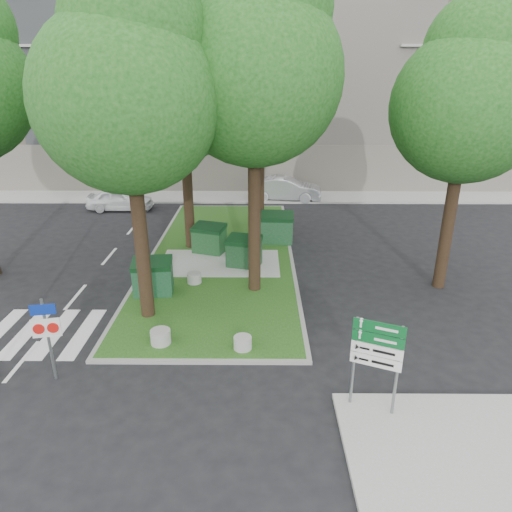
{
  "coord_description": "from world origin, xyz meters",
  "views": [
    {
      "loc": [
        2.17,
        -10.79,
        7.47
      ],
      "look_at": [
        2.06,
        3.03,
        2.0
      ],
      "focal_mm": 32.0,
      "sensor_mm": 36.0,
      "label": 1
    }
  ],
  "objects_px": {
    "bollard_right": "(243,343)",
    "bollard_mid": "(194,278)",
    "traffic_sign_pole": "(47,329)",
    "dumpster_a": "(153,277)",
    "car_white": "(120,199)",
    "directional_sign": "(377,352)",
    "car_silver": "(286,189)",
    "bollard_left": "(161,337)",
    "tree_median_far": "(262,56)",
    "dumpster_b": "(209,239)",
    "litter_bin": "(279,223)",
    "dumpster_c": "(244,252)",
    "tree_median_near_right": "(257,58)",
    "tree_street_right": "(471,92)",
    "tree_median_near_left": "(129,82)",
    "dumpster_d": "(277,228)",
    "tree_median_mid": "(184,89)"
  },
  "relations": [
    {
      "from": "bollard_left",
      "to": "car_silver",
      "type": "relative_size",
      "value": 0.13
    },
    {
      "from": "dumpster_d",
      "to": "dumpster_b",
      "type": "bearing_deg",
      "value": -152.38
    },
    {
      "from": "car_white",
      "to": "dumpster_b",
      "type": "bearing_deg",
      "value": -140.34
    },
    {
      "from": "car_white",
      "to": "tree_median_near_right",
      "type": "bearing_deg",
      "value": -143.52
    },
    {
      "from": "dumpster_c",
      "to": "litter_bin",
      "type": "xyz_separation_m",
      "value": [
        1.65,
        4.68,
        -0.24
      ]
    },
    {
      "from": "tree_median_near_right",
      "to": "bollard_right",
      "type": "height_order",
      "value": "tree_median_near_right"
    },
    {
      "from": "car_white",
      "to": "dumpster_c",
      "type": "bearing_deg",
      "value": -139.29
    },
    {
      "from": "dumpster_a",
      "to": "car_white",
      "type": "bearing_deg",
      "value": 105.52
    },
    {
      "from": "traffic_sign_pole",
      "to": "tree_median_far",
      "type": "bearing_deg",
      "value": 56.58
    },
    {
      "from": "tree_median_near_left",
      "to": "car_silver",
      "type": "relative_size",
      "value": 2.32
    },
    {
      "from": "dumpster_d",
      "to": "directional_sign",
      "type": "bearing_deg",
      "value": -77.63
    },
    {
      "from": "tree_median_near_left",
      "to": "dumpster_c",
      "type": "bearing_deg",
      "value": 54.53
    },
    {
      "from": "bollard_right",
      "to": "tree_median_near_left",
      "type": "bearing_deg",
      "value": 146.49
    },
    {
      "from": "directional_sign",
      "to": "bollard_mid",
      "type": "bearing_deg",
      "value": 149.37
    },
    {
      "from": "bollard_mid",
      "to": "car_white",
      "type": "bearing_deg",
      "value": 118.91
    },
    {
      "from": "tree_median_far",
      "to": "tree_street_right",
      "type": "bearing_deg",
      "value": -45.83
    },
    {
      "from": "bollard_mid",
      "to": "litter_bin",
      "type": "distance_m",
      "value": 7.29
    },
    {
      "from": "traffic_sign_pole",
      "to": "car_white",
      "type": "height_order",
      "value": "traffic_sign_pole"
    },
    {
      "from": "bollard_right",
      "to": "dumpster_b",
      "type": "bearing_deg",
      "value": 102.66
    },
    {
      "from": "tree_median_near_right",
      "to": "litter_bin",
      "type": "relative_size",
      "value": 15.5
    },
    {
      "from": "directional_sign",
      "to": "car_silver",
      "type": "distance_m",
      "value": 19.94
    },
    {
      "from": "tree_median_mid",
      "to": "dumpster_b",
      "type": "distance_m",
      "value": 6.35
    },
    {
      "from": "bollard_right",
      "to": "car_silver",
      "type": "distance_m",
      "value": 17.54
    },
    {
      "from": "dumpster_b",
      "to": "dumpster_c",
      "type": "distance_m",
      "value": 2.24
    },
    {
      "from": "dumpster_c",
      "to": "car_silver",
      "type": "bearing_deg",
      "value": 93.39
    },
    {
      "from": "dumpster_a",
      "to": "bollard_right",
      "type": "distance_m",
      "value": 4.96
    },
    {
      "from": "traffic_sign_pole",
      "to": "bollard_left",
      "type": "bearing_deg",
      "value": 21.78
    },
    {
      "from": "tree_median_far",
      "to": "dumpster_b",
      "type": "height_order",
      "value": "tree_median_far"
    },
    {
      "from": "tree_median_near_right",
      "to": "bollard_left",
      "type": "height_order",
      "value": "tree_median_near_right"
    },
    {
      "from": "bollard_left",
      "to": "traffic_sign_pole",
      "type": "bearing_deg",
      "value": -147.96
    },
    {
      "from": "bollard_right",
      "to": "bollard_mid",
      "type": "relative_size",
      "value": 0.98
    },
    {
      "from": "car_silver",
      "to": "litter_bin",
      "type": "bearing_deg",
      "value": -178.17
    },
    {
      "from": "tree_street_right",
      "to": "dumpster_c",
      "type": "relative_size",
      "value": 6.41
    },
    {
      "from": "dumpster_b",
      "to": "directional_sign",
      "type": "xyz_separation_m",
      "value": [
        4.88,
        -10.29,
        0.92
      ]
    },
    {
      "from": "tree_median_near_left",
      "to": "bollard_mid",
      "type": "distance_m",
      "value": 7.5
    },
    {
      "from": "litter_bin",
      "to": "bollard_left",
      "type": "bearing_deg",
      "value": -110.26
    },
    {
      "from": "tree_street_right",
      "to": "dumpster_d",
      "type": "bearing_deg",
      "value": 142.93
    },
    {
      "from": "dumpster_c",
      "to": "bollard_mid",
      "type": "bearing_deg",
      "value": -122.15
    },
    {
      "from": "tree_median_mid",
      "to": "car_silver",
      "type": "bearing_deg",
      "value": 61.68
    },
    {
      "from": "car_white",
      "to": "car_silver",
      "type": "bearing_deg",
      "value": -76.78
    },
    {
      "from": "dumpster_c",
      "to": "litter_bin",
      "type": "distance_m",
      "value": 4.97
    },
    {
      "from": "tree_median_near_left",
      "to": "directional_sign",
      "type": "height_order",
      "value": "tree_median_near_left"
    },
    {
      "from": "bollard_right",
      "to": "traffic_sign_pole",
      "type": "xyz_separation_m",
      "value": [
        -4.91,
        -1.29,
        1.21
      ]
    },
    {
      "from": "bollard_mid",
      "to": "tree_median_near_right",
      "type": "bearing_deg",
      "value": -10.46
    },
    {
      "from": "tree_median_far",
      "to": "car_white",
      "type": "bearing_deg",
      "value": 157.7
    },
    {
      "from": "bollard_left",
      "to": "directional_sign",
      "type": "xyz_separation_m",
      "value": [
        5.56,
        -2.76,
        1.33
      ]
    },
    {
      "from": "bollard_right",
      "to": "car_white",
      "type": "bearing_deg",
      "value": 117.47
    },
    {
      "from": "tree_street_right",
      "to": "dumpster_c",
      "type": "height_order",
      "value": "tree_street_right"
    },
    {
      "from": "tree_median_far",
      "to": "traffic_sign_pole",
      "type": "xyz_separation_m",
      "value": [
        -5.5,
        -12.85,
        -6.81
      ]
    },
    {
      "from": "dumpster_b",
      "to": "traffic_sign_pole",
      "type": "distance_m",
      "value": 9.64
    }
  ]
}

